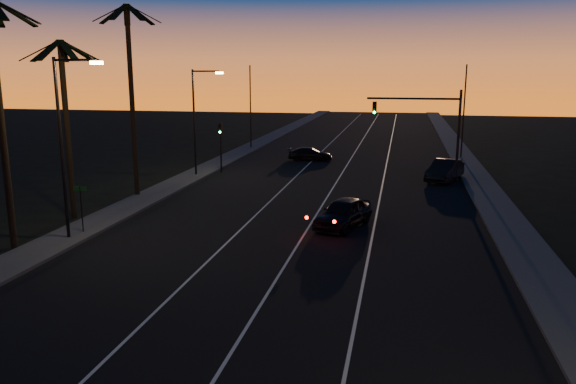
% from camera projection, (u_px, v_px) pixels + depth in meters
% --- Properties ---
extents(road, '(20.00, 170.00, 0.01)m').
position_uv_depth(road, '(315.00, 205.00, 35.77)').
color(road, black).
rests_on(road, ground).
extents(sidewalk_left, '(2.40, 170.00, 0.16)m').
position_uv_depth(sidewalk_left, '(151.00, 196.00, 37.94)').
color(sidewalk_left, '#3D3C3A').
rests_on(sidewalk_left, ground).
extents(sidewalk_right, '(2.40, 170.00, 0.16)m').
position_uv_depth(sidewalk_right, '(499.00, 212.00, 33.57)').
color(sidewalk_right, '#3D3C3A').
rests_on(sidewalk_right, ground).
extents(lane_stripe_left, '(0.12, 160.00, 0.01)m').
position_uv_depth(lane_stripe_left, '(269.00, 202.00, 36.35)').
color(lane_stripe_left, silver).
rests_on(lane_stripe_left, road).
extents(lane_stripe_mid, '(0.12, 160.00, 0.01)m').
position_uv_depth(lane_stripe_mid, '(322.00, 205.00, 35.67)').
color(lane_stripe_mid, silver).
rests_on(lane_stripe_mid, road).
extents(lane_stripe_right, '(0.12, 160.00, 0.01)m').
position_uv_depth(lane_stripe_right, '(378.00, 207.00, 34.99)').
color(lane_stripe_right, silver).
rests_on(lane_stripe_right, road).
extents(palm_mid, '(4.25, 4.16, 10.03)m').
position_uv_depth(palm_mid, '(65.00, 109.00, 31.29)').
color(palm_mid, black).
rests_on(palm_mid, ground).
extents(palm_far, '(4.25, 4.16, 12.53)m').
position_uv_depth(palm_far, '(131.00, 83.00, 36.55)').
color(palm_far, black).
rests_on(palm_far, ground).
extents(streetlight_left_near, '(2.55, 0.26, 9.00)m').
position_uv_depth(streetlight_left_near, '(66.00, 135.00, 27.16)').
color(streetlight_left_near, black).
rests_on(streetlight_left_near, ground).
extents(streetlight_left_far, '(2.55, 0.26, 8.50)m').
position_uv_depth(streetlight_left_far, '(198.00, 114.00, 44.46)').
color(streetlight_left_far, black).
rests_on(streetlight_left_far, ground).
extents(street_sign, '(0.70, 0.06, 2.60)m').
position_uv_depth(street_sign, '(81.00, 204.00, 28.91)').
color(street_sign, black).
rests_on(street_sign, ground).
extents(signal_mast, '(7.10, 0.41, 7.00)m').
position_uv_depth(signal_mast, '(427.00, 119.00, 42.95)').
color(signal_mast, black).
rests_on(signal_mast, ground).
extents(signal_post, '(0.28, 0.37, 4.20)m').
position_uv_depth(signal_post, '(221.00, 138.00, 46.58)').
color(signal_post, black).
rests_on(signal_post, ground).
extents(far_pole_left, '(0.14, 0.14, 9.00)m').
position_uv_depth(far_pole_left, '(250.00, 108.00, 60.92)').
color(far_pole_left, black).
rests_on(far_pole_left, ground).
extents(far_pole_right, '(0.14, 0.14, 9.00)m').
position_uv_depth(far_pole_right, '(464.00, 112.00, 53.75)').
color(far_pole_right, black).
rests_on(far_pole_right, ground).
extents(lead_car, '(3.36, 5.41, 1.57)m').
position_uv_depth(lead_car, '(343.00, 213.00, 30.51)').
color(lead_car, black).
rests_on(lead_car, road).
extents(right_car, '(3.34, 5.27, 1.64)m').
position_uv_depth(right_car, '(445.00, 170.00, 43.46)').
color(right_car, black).
rests_on(right_car, road).
extents(cross_car, '(4.44, 2.32, 1.23)m').
position_uv_depth(cross_car, '(310.00, 154.00, 53.52)').
color(cross_car, black).
rests_on(cross_car, road).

